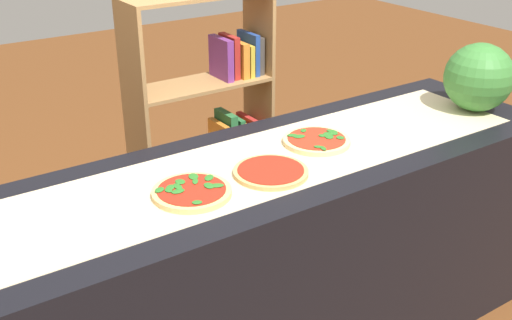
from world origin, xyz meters
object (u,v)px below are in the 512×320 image
Objects in this scene: pizza_spinach_2 at (317,140)px; watermelon at (479,77)px; pizza_spinach_0 at (192,192)px; pizza_plain_1 at (271,172)px; bookshelf at (217,134)px.

watermelon is at bearing -6.73° from pizza_spinach_2.
pizza_plain_1 is (0.30, -0.02, -0.00)m from pizza_spinach_0.
pizza_spinach_2 is (0.30, 0.12, 0.00)m from pizza_plain_1.
watermelon is 0.22× the size of bookshelf.
pizza_spinach_0 reaches higher than pizza_plain_1.
bookshelf is at bearing 124.40° from watermelon.
pizza_spinach_2 is (0.61, 0.10, -0.00)m from pizza_spinach_0.
pizza_plain_1 is at bearing -110.71° from bookshelf.
watermelon reaches higher than pizza_spinach_0.
pizza_spinach_0 is 1.43m from watermelon.
pizza_spinach_2 is at bearing 9.43° from pizza_spinach_0.
pizza_plain_1 is 0.33m from pizza_spinach_2.
pizza_plain_1 is 1.13m from watermelon.
pizza_spinach_0 and pizza_spinach_2 have the same top height.
bookshelf is (0.10, 0.95, -0.33)m from pizza_spinach_2.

